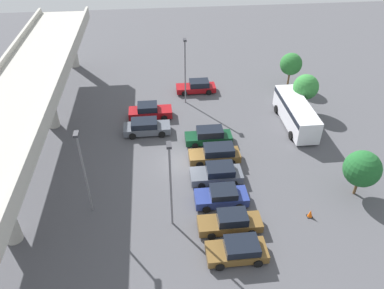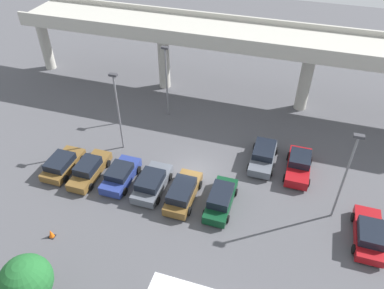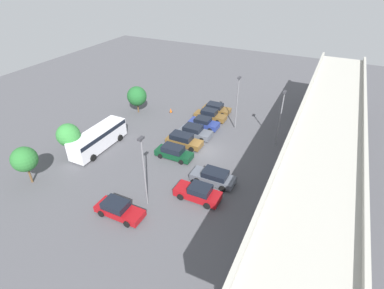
% 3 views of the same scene
% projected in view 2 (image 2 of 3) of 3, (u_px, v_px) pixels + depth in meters
% --- Properties ---
extents(ground_plane, '(99.96, 99.96, 0.00)m').
position_uv_depth(ground_plane, '(195.00, 173.00, 32.45)').
color(ground_plane, '#4C4C51').
extents(highway_overpass, '(47.92, 6.24, 8.17)m').
position_uv_depth(highway_overpass, '(233.00, 40.00, 38.16)').
color(highway_overpass, '#ADAAA0').
rests_on(highway_overpass, ground_plane).
extents(parked_car_0, '(2.20, 4.32, 1.44)m').
position_uv_depth(parked_car_0, '(62.00, 164.00, 32.37)').
color(parked_car_0, brown).
rests_on(parked_car_0, ground_plane).
extents(parked_car_1, '(1.97, 4.89, 1.57)m').
position_uv_depth(parked_car_1, '(89.00, 169.00, 31.78)').
color(parked_car_1, brown).
rests_on(parked_car_1, ground_plane).
extents(parked_car_2, '(2.15, 4.37, 1.51)m').
position_uv_depth(parked_car_2, '(121.00, 175.00, 31.26)').
color(parked_car_2, navy).
rests_on(parked_car_2, ground_plane).
extents(parked_car_3, '(2.25, 4.59, 1.55)m').
position_uv_depth(parked_car_3, '(152.00, 183.00, 30.51)').
color(parked_car_3, '#515660').
rests_on(parked_car_3, ground_plane).
extents(parked_car_4, '(2.10, 4.81, 1.63)m').
position_uv_depth(parked_car_4, '(183.00, 192.00, 29.60)').
color(parked_car_4, brown).
rests_on(parked_car_4, ground_plane).
extents(parked_car_5, '(2.01, 4.70, 1.60)m').
position_uv_depth(parked_car_5, '(221.00, 199.00, 29.08)').
color(parked_car_5, '#0C381E').
rests_on(parked_car_5, ground_plane).
extents(parked_car_6, '(2.20, 4.86, 1.53)m').
position_uv_depth(parked_car_6, '(263.00, 155.00, 33.21)').
color(parked_car_6, '#515660').
rests_on(parked_car_6, ground_plane).
extents(parked_car_7, '(2.16, 4.77, 1.65)m').
position_uv_depth(parked_car_7, '(299.00, 165.00, 32.16)').
color(parked_car_7, maroon).
rests_on(parked_car_7, ground_plane).
extents(parked_car_8, '(2.12, 4.85, 1.49)m').
position_uv_depth(parked_car_8, '(369.00, 234.00, 26.53)').
color(parked_car_8, maroon).
rests_on(parked_car_8, ground_plane).
extents(lamp_post_near_aisle, '(0.70, 0.35, 7.71)m').
position_uv_depth(lamp_post_near_aisle, '(118.00, 107.00, 32.41)').
color(lamp_post_near_aisle, slate).
rests_on(lamp_post_near_aisle, ground_plane).
extents(lamp_post_mid_lot, '(0.70, 0.35, 7.61)m').
position_uv_depth(lamp_post_mid_lot, '(166.00, 77.00, 36.69)').
color(lamp_post_mid_lot, slate).
rests_on(lamp_post_mid_lot, ground_plane).
extents(lamp_post_by_overpass, '(0.70, 0.35, 7.78)m').
position_uv_depth(lamp_post_by_overpass, '(346.00, 172.00, 25.91)').
color(lamp_post_by_overpass, slate).
rests_on(lamp_post_by_overpass, ground_plane).
extents(tree_front_left, '(3.04, 3.04, 4.27)m').
position_uv_depth(tree_front_left, '(26.00, 280.00, 21.46)').
color(tree_front_left, brown).
rests_on(tree_front_left, ground_plane).
extents(traffic_cone, '(0.44, 0.44, 0.70)m').
position_uv_depth(traffic_cone, '(51.00, 234.00, 27.00)').
color(traffic_cone, black).
rests_on(traffic_cone, ground_plane).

